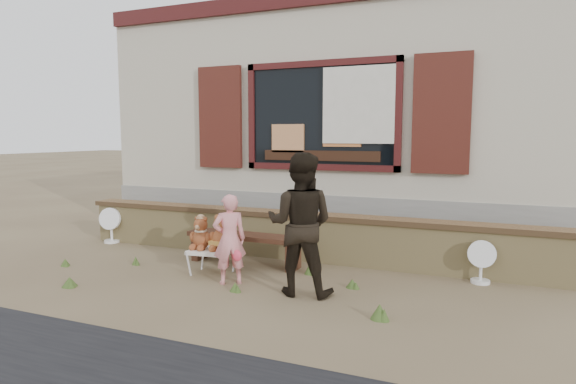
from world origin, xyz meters
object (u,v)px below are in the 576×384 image
at_px(folding_chair, 212,251).
at_px(adult, 300,224).
at_px(child, 229,239).
at_px(bench, 245,242).
at_px(teddy_bear_left, 201,232).
at_px(teddy_bear_right, 222,232).

xyz_separation_m(folding_chair, adult, (1.31, -0.28, 0.49)).
distance_m(child, adult, 0.93).
height_order(child, adult, adult).
relative_size(bench, teddy_bear_left, 3.92).
relative_size(bench, adult, 1.05).
bearing_deg(folding_chair, teddy_bear_right, -0.00).
bearing_deg(child, bench, -111.26).
distance_m(teddy_bear_right, child, 0.39).
relative_size(teddy_bear_right, adult, 0.29).
relative_size(teddy_bear_left, teddy_bear_right, 0.93).
xyz_separation_m(teddy_bear_left, adult, (1.45, -0.27, 0.25)).
height_order(folding_chair, teddy_bear_right, teddy_bear_right).
bearing_deg(folding_chair, adult, -19.06).
bearing_deg(adult, teddy_bear_right, -21.23).
xyz_separation_m(teddy_bear_right, child, (0.27, -0.28, -0.01)).
distance_m(teddy_bear_right, adult, 1.23).
distance_m(teddy_bear_left, adult, 1.49).
xyz_separation_m(teddy_bear_left, child, (0.55, -0.25, 0.00)).
bearing_deg(teddy_bear_right, adult, -21.24).
bearing_deg(teddy_bear_left, adult, -17.28).
distance_m(bench, teddy_bear_right, 0.60).
bearing_deg(child, folding_chair, -69.86).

